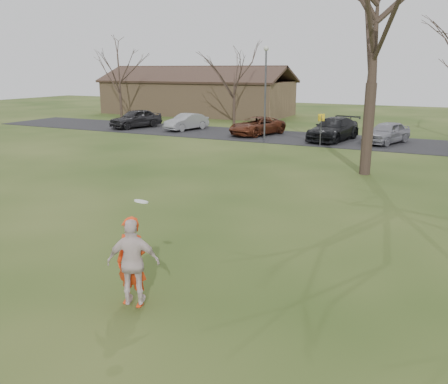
{
  "coord_description": "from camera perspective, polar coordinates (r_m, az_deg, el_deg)",
  "views": [
    {
      "loc": [
        5.53,
        -7.28,
        4.82
      ],
      "look_at": [
        0.0,
        4.0,
        1.5
      ],
      "focal_mm": 37.52,
      "sensor_mm": 36.0,
      "label": 1
    }
  ],
  "objects": [
    {
      "name": "parking_strip",
      "position": [
        33.1,
        16.3,
        5.87
      ],
      "size": [
        62.0,
        6.5,
        0.04
      ],
      "primitive_type": "cube",
      "color": "black",
      "rests_on": "ground"
    },
    {
      "name": "car_1",
      "position": [
        38.1,
        -4.6,
        8.53
      ],
      "size": [
        2.31,
        4.17,
        1.3
      ],
      "primitive_type": "imported",
      "rotation": [
        0.0,
        0.0,
        -0.25
      ],
      "color": "gray",
      "rests_on": "parking_strip"
    },
    {
      "name": "sign_yellow",
      "position": [
        30.42,
        11.74,
        8.13
      ],
      "size": [
        0.35,
        0.35,
        2.08
      ],
      "color": "#47474C",
      "rests_on": "ground"
    },
    {
      "name": "car_4",
      "position": [
        32.81,
        19.19,
        6.87
      ],
      "size": [
        3.0,
        4.52,
        1.43
      ],
      "primitive_type": "imported",
      "rotation": [
        0.0,
        0.0,
        -0.34
      ],
      "color": "gray",
      "rests_on": "parking_strip"
    },
    {
      "name": "lamp_post",
      "position": [
        31.95,
        5.08,
        13.22
      ],
      "size": [
        0.34,
        0.34,
        6.27
      ],
      "color": "#47474C",
      "rests_on": "ground"
    },
    {
      "name": "car_3",
      "position": [
        33.26,
        13.19,
        7.48
      ],
      "size": [
        3.04,
        5.56,
        1.53
      ],
      "primitive_type": "imported",
      "rotation": [
        0.0,
        0.0,
        -0.18
      ],
      "color": "black",
      "rests_on": "parking_strip"
    },
    {
      "name": "catching_play",
      "position": [
        9.67,
        -10.97,
        -8.39
      ],
      "size": [
        1.14,
        0.85,
        2.25
      ],
      "color": "beige",
      "rests_on": "ground"
    },
    {
      "name": "building",
      "position": [
        52.06,
        -3.37,
        11.59
      ],
      "size": [
        20.6,
        8.5,
        5.14
      ],
      "color": "#8C6D4C",
      "rests_on": "ground"
    },
    {
      "name": "player_defender",
      "position": [
        9.96,
        -11.13,
        -8.35
      ],
      "size": [
        0.72,
        0.49,
        1.9
      ],
      "primitive_type": "imported",
      "rotation": [
        0.0,
        0.0,
        0.05
      ],
      "color": "#F13D13",
      "rests_on": "ground"
    },
    {
      "name": "ground",
      "position": [
        10.34,
        -10.08,
        -13.24
      ],
      "size": [
        120.0,
        120.0,
        0.0
      ],
      "primitive_type": "plane",
      "color": "#1E380F",
      "rests_on": "ground"
    },
    {
      "name": "big_tree",
      "position": [
        22.67,
        18.11,
        19.63
      ],
      "size": [
        9.0,
        9.0,
        14.0
      ],
      "primitive_type": null,
      "color": "#352821",
      "rests_on": "ground"
    },
    {
      "name": "car_0",
      "position": [
        40.14,
        -10.69,
        8.81
      ],
      "size": [
        3.14,
        4.85,
        1.53
      ],
      "primitive_type": "imported",
      "rotation": [
        0.0,
        0.0,
        -0.32
      ],
      "color": "#232325",
      "rests_on": "parking_strip"
    },
    {
      "name": "car_2",
      "position": [
        35.2,
        4.03,
        8.04
      ],
      "size": [
        3.53,
        5.18,
        1.32
      ],
      "primitive_type": "imported",
      "rotation": [
        0.0,
        0.0,
        -0.31
      ],
      "color": "#562514",
      "rests_on": "parking_strip"
    },
    {
      "name": "small_tree_row",
      "position": [
        37.37,
        24.93,
        12.04
      ],
      "size": [
        55.0,
        5.9,
        8.5
      ],
      "color": "#352821",
      "rests_on": "ground"
    }
  ]
}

